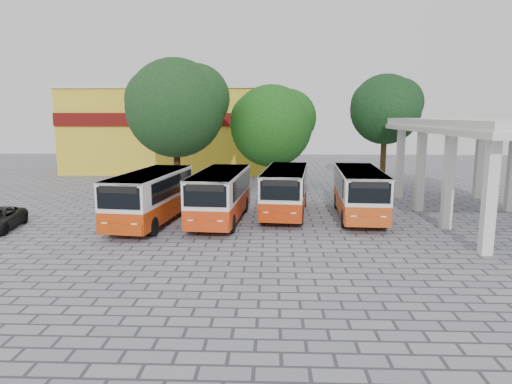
{
  "coord_description": "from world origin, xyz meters",
  "views": [
    {
      "loc": [
        -0.86,
        -20.76,
        5.62
      ],
      "look_at": [
        -1.73,
        3.54,
        1.5
      ],
      "focal_mm": 32.0,
      "sensor_mm": 36.0,
      "label": 1
    }
  ],
  "objects_px": {
    "bus_centre_left": "(220,193)",
    "bus_far_left": "(151,194)",
    "bus_centre_right": "(286,188)",
    "bus_far_right": "(359,190)"
  },
  "relations": [
    {
      "from": "bus_centre_left",
      "to": "bus_centre_right",
      "type": "height_order",
      "value": "bus_centre_left"
    },
    {
      "from": "bus_far_left",
      "to": "bus_centre_right",
      "type": "distance_m",
      "value": 7.48
    },
    {
      "from": "bus_centre_right",
      "to": "bus_far_right",
      "type": "relative_size",
      "value": 1.0
    },
    {
      "from": "bus_far_left",
      "to": "bus_centre_right",
      "type": "xyz_separation_m",
      "value": [
        7.05,
        2.5,
        -0.03
      ]
    },
    {
      "from": "bus_far_right",
      "to": "bus_centre_left",
      "type": "bearing_deg",
      "value": -167.83
    },
    {
      "from": "bus_far_left",
      "to": "bus_centre_right",
      "type": "relative_size",
      "value": 1.02
    },
    {
      "from": "bus_centre_left",
      "to": "bus_far_right",
      "type": "bearing_deg",
      "value": 13.0
    },
    {
      "from": "bus_centre_left",
      "to": "bus_far_left",
      "type": "bearing_deg",
      "value": -164.62
    },
    {
      "from": "bus_far_left",
      "to": "bus_far_right",
      "type": "bearing_deg",
      "value": 16.19
    },
    {
      "from": "bus_centre_left",
      "to": "bus_far_right",
      "type": "xyz_separation_m",
      "value": [
        7.53,
        1.15,
        -0.0
      ]
    }
  ]
}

